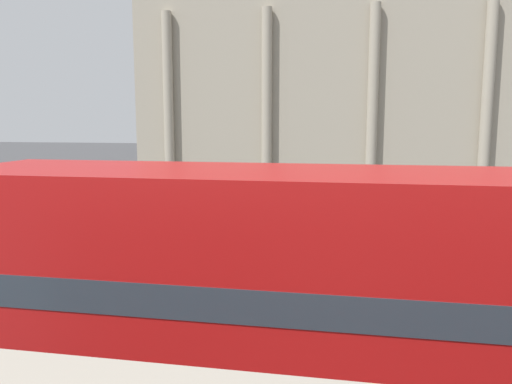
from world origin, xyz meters
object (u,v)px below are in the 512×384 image
at_px(pedestrian_white, 396,204).
at_px(pedestrian_yellow, 423,199).
at_px(pedestrian_blue, 270,212).
at_px(plaza_building_left, 323,80).
at_px(pedestrian_red, 94,245).
at_px(car_black, 446,243).
at_px(double_decker_bus, 314,296).

relative_size(pedestrian_white, pedestrian_yellow, 0.98).
bearing_deg(pedestrian_blue, plaza_building_left, 171.43).
distance_m(pedestrian_blue, pedestrian_yellow, 8.18).
distance_m(pedestrian_red, pedestrian_yellow, 15.92).
bearing_deg(pedestrian_blue, pedestrian_white, 112.29).
height_order(plaza_building_left, pedestrian_yellow, plaza_building_left).
height_order(pedestrian_white, pedestrian_yellow, pedestrian_yellow).
distance_m(plaza_building_left, pedestrian_blue, 30.62).
bearing_deg(car_black, pedestrian_red, -142.69).
height_order(double_decker_bus, pedestrian_yellow, double_decker_bus).
height_order(pedestrian_red, pedestrian_yellow, pedestrian_red).
bearing_deg(double_decker_bus, pedestrian_yellow, 71.62).
xyz_separation_m(car_black, pedestrian_red, (-10.89, -3.62, 0.34)).
bearing_deg(pedestrian_blue, double_decker_bus, 3.95).
height_order(pedestrian_blue, pedestrian_white, pedestrian_white).
bearing_deg(pedestrian_white, plaza_building_left, 54.04).
relative_size(pedestrian_white, pedestrian_red, 0.97).
bearing_deg(plaza_building_left, car_black, -79.69).
bearing_deg(pedestrian_red, pedestrian_blue, -24.29).
height_order(car_black, pedestrian_white, pedestrian_white).
height_order(double_decker_bus, car_black, double_decker_bus).
xyz_separation_m(pedestrian_blue, pedestrian_white, (5.39, 3.09, 0.00)).
bearing_deg(double_decker_bus, pedestrian_white, 75.17).
distance_m(double_decker_bus, pedestrian_red, 9.90).
relative_size(double_decker_bus, pedestrian_blue, 6.13).
relative_size(double_decker_bus, pedestrian_red, 5.92).
relative_size(car_black, pedestrian_blue, 2.42).
bearing_deg(pedestrian_yellow, pedestrian_red, 71.22).
height_order(car_black, pedestrian_red, pedestrian_red).
bearing_deg(pedestrian_blue, pedestrian_yellow, 116.40).
xyz_separation_m(double_decker_bus, pedestrian_yellow, (4.05, 18.08, -1.25)).
bearing_deg(car_black, pedestrian_blue, 173.12).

